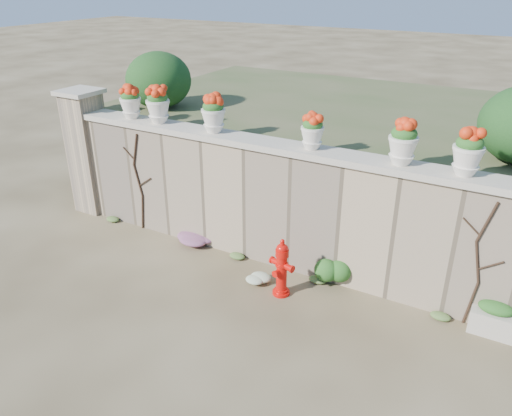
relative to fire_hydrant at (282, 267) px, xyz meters
The scene contains 19 objects.
ground 1.23m from the fire_hydrant, 124.03° to the right, with size 80.00×80.00×0.00m, color #483B24.
stone_wall 1.19m from the fire_hydrant, 126.37° to the left, with size 8.00×0.40×2.00m, color tan.
wall_cap 1.90m from the fire_hydrant, 126.37° to the left, with size 8.10×0.52×0.10m, color beige.
gate_pillar 4.92m from the fire_hydrant, 169.80° to the left, with size 0.72×0.72×2.48m.
raised_fill 4.14m from the fire_hydrant, 98.87° to the left, with size 9.00×6.00×2.00m, color #384C23.
back_shrub_left 4.82m from the fire_hydrant, 151.74° to the left, with size 1.30×1.30×1.10m, color #143814.
vine_left 3.41m from the fire_hydrant, 169.03° to the left, with size 0.60×0.04×1.91m.
vine_right 2.72m from the fire_hydrant, 13.88° to the left, with size 0.60×0.04×1.91m.
fire_hydrant is the anchor object (origin of this frame).
planter_box 3.00m from the fire_hydrant, 11.79° to the left, with size 0.59×0.35×0.49m.
green_shrub 0.84m from the fire_hydrant, 44.98° to the left, with size 0.62×0.55×0.58m, color #1E5119.
magenta_clump 2.27m from the fire_hydrant, 164.25° to the left, with size 0.95×0.63×0.25m, color #B0239F.
white_flowers 0.59m from the fire_hydrant, behind, with size 0.56×0.45×0.20m, color white.
urn_pot_0 4.09m from the fire_hydrant, 166.22° to the left, with size 0.38×0.38×0.59m.
urn_pot_1 3.58m from the fire_hydrant, 163.35° to the left, with size 0.41×0.41×0.65m.
urn_pot_2 2.73m from the fire_hydrant, 153.49° to the left, with size 0.40×0.40×0.62m.
urn_pot_3 2.08m from the fire_hydrant, 88.20° to the left, with size 0.35×0.35×0.54m.
urn_pot_4 2.52m from the fire_hydrant, 32.35° to the left, with size 0.40×0.40×0.63m.
urn_pot_5 3.04m from the fire_hydrant, 21.46° to the left, with size 0.40×0.40×0.63m.
Camera 1 is at (3.43, -4.82, 4.50)m, focal length 35.00 mm.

